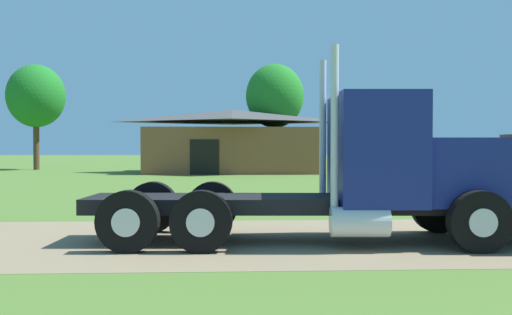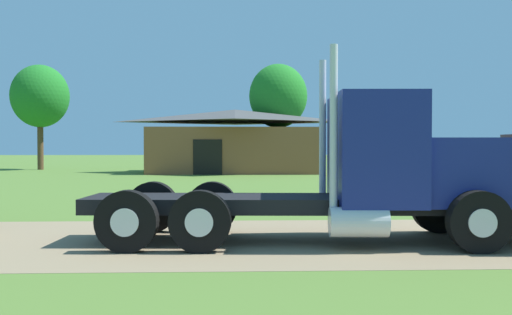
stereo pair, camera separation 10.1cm
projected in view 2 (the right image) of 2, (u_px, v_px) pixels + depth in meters
The scene contains 6 objects.
ground_plane at pixel (470, 238), 11.09m from camera, with size 200.00×200.00×0.00m, color #50712C.
dirt_track at pixel (470, 238), 11.09m from camera, with size 120.00×5.55×0.01m, color #887556.
truck_foreground_white at pixel (369, 174), 10.68m from camera, with size 8.17×2.95×3.57m.
shed_building at pixel (235, 142), 38.69m from camera, with size 11.92×7.47×4.29m.
tree_left at pixel (40, 96), 42.69m from camera, with size 4.29×4.29×7.93m.
tree_mid at pixel (278, 96), 41.30m from camera, with size 4.24×4.24×7.79m.
Camera 2 is at (-4.62, -10.88, 1.82)m, focal length 39.69 mm.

